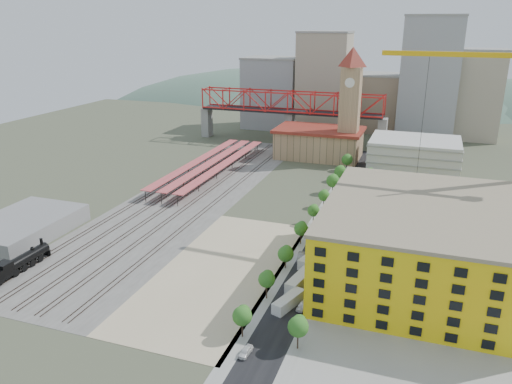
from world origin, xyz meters
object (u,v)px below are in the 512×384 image
(construction_building, at_px, (424,243))
(site_trailer_d, at_px, (325,233))
(clock_tower, at_px, (351,95))
(site_trailer_b, at_px, (299,281))
(site_trailer_a, at_px, (289,302))
(car_0, at_px, (246,352))
(site_trailer_c, at_px, (311,259))
(locomotive, at_px, (16,265))

(construction_building, xyz_separation_m, site_trailer_d, (-26.00, 16.25, -8.09))
(clock_tower, height_order, site_trailer_b, clock_tower)
(site_trailer_a, relative_size, car_0, 2.33)
(clock_tower, distance_m, construction_building, 107.36)
(construction_building, relative_size, car_0, 12.74)
(clock_tower, relative_size, car_0, 13.09)
(clock_tower, xyz_separation_m, site_trailer_b, (8.00, -112.50, -27.31))
(construction_building, relative_size, site_trailer_b, 4.99)
(site_trailer_d, bearing_deg, site_trailer_b, -102.33)
(clock_tower, relative_size, site_trailer_d, 5.37)
(site_trailer_b, relative_size, site_trailer_c, 1.03)
(construction_building, relative_size, site_trailer_c, 5.14)
(site_trailer_b, bearing_deg, locomotive, -155.04)
(site_trailer_a, xyz_separation_m, site_trailer_c, (0.00, 21.13, 0.08))
(locomotive, bearing_deg, site_trailer_c, 23.29)
(locomotive, relative_size, site_trailer_d, 2.42)
(clock_tower, xyz_separation_m, site_trailer_d, (8.00, -83.75, -27.37))
(locomotive, relative_size, car_0, 5.90)
(construction_building, height_order, car_0, construction_building)
(locomotive, bearing_deg, site_trailer_a, 6.29)
(construction_building, xyz_separation_m, site_trailer_a, (-26.00, -21.73, -8.14))
(site_trailer_b, xyz_separation_m, site_trailer_d, (0.00, 28.75, -0.06))
(clock_tower, xyz_separation_m, locomotive, (-58.00, -129.00, -26.51))
(construction_building, bearing_deg, locomotive, -162.50)
(clock_tower, relative_size, locomotive, 2.22)
(car_0, bearing_deg, construction_building, 59.59)
(site_trailer_b, relative_size, car_0, 2.56)
(site_trailer_d, xyz_separation_m, car_0, (-3.00, -56.17, -0.65))
(site_trailer_c, xyz_separation_m, site_trailer_d, (0.00, 16.84, -0.02))
(construction_building, bearing_deg, site_trailer_a, -140.11)
(site_trailer_d, bearing_deg, construction_building, -44.33)
(site_trailer_b, xyz_separation_m, car_0, (-3.00, -27.42, -0.71))
(clock_tower, bearing_deg, site_trailer_c, -85.45)
(construction_building, bearing_deg, site_trailer_d, 148.00)
(construction_building, distance_m, site_trailer_b, 29.95)
(locomotive, bearing_deg, clock_tower, 65.79)
(clock_tower, relative_size, site_trailer_a, 5.61)
(clock_tower, xyz_separation_m, construction_building, (34.00, -99.99, -19.29))
(site_trailer_b, bearing_deg, site_trailer_c, 100.93)
(site_trailer_c, bearing_deg, construction_building, 16.22)
(site_trailer_b, distance_m, site_trailer_d, 28.75)
(site_trailer_a, height_order, site_trailer_c, site_trailer_c)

